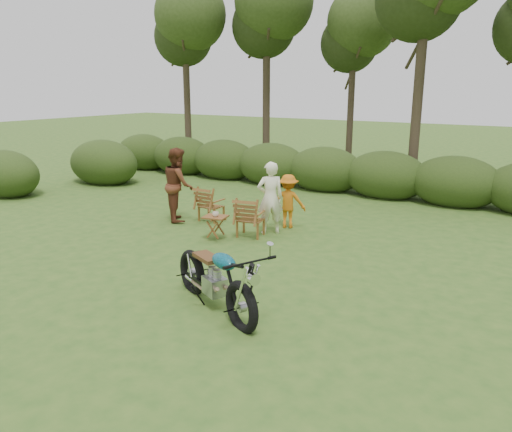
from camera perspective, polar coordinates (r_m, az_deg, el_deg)
The scene contains 10 objects.
ground at distance 8.03m, azimuth -6.13°, elevation -9.62°, with size 80.00×80.00×0.00m, color #2D511B.
tree_line at distance 15.98m, azimuth 18.01°, elevation 15.90°, with size 22.52×11.62×8.14m.
motorcycle at distance 7.79m, azimuth -4.68°, elevation -10.37°, with size 2.20×0.84×1.26m, color #0B819B, non-canonical shape.
lawn_chair_right at distance 11.25m, azimuth -0.62°, elevation -2.31°, with size 0.62×0.62×0.90m, color brown, non-canonical shape.
lawn_chair_left at distance 12.56m, azimuth -5.10°, elevation -0.53°, with size 0.60×0.60×0.87m, color brown, non-canonical shape.
side_table at distance 10.97m, azimuth -4.64°, elevation -1.36°, with size 0.51×0.43×0.53m, color brown, non-canonical shape.
cup at distance 10.86m, azimuth -4.65°, elevation 0.21°, with size 0.13×0.13×0.11m, color beige.
adult_a at distance 11.49m, azimuth 1.60°, elevation -1.95°, with size 0.60×0.40×1.65m, color #F9F4CD.
adult_b at distance 12.73m, azimuth -8.71°, elevation -0.44°, with size 0.89×0.69×1.82m, color #5C2D1A.
child at distance 11.95m, azimuth 3.64°, elevation -1.30°, with size 0.83×0.48×1.28m, color #C06612.
Camera 1 is at (4.58, -5.71, 3.31)m, focal length 35.00 mm.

